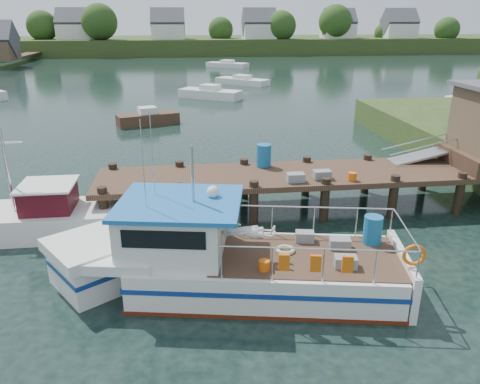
{
  "coord_description": "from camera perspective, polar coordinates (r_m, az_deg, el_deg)",
  "views": [
    {
      "loc": [
        -2.75,
        -15.98,
        6.77
      ],
      "look_at": [
        -1.0,
        -1.5,
        1.3
      ],
      "focal_mm": 35.0,
      "sensor_mm": 36.0,
      "label": 1
    }
  ],
  "objects": [
    {
      "name": "ground_plane",
      "position": [
        17.58,
        2.65,
        -2.13
      ],
      "size": [
        160.0,
        160.0,
        0.0
      ],
      "primitive_type": "plane",
      "color": "black"
    },
    {
      "name": "far_shore",
      "position": [
        98.5,
        -5.54,
        17.75
      ],
      "size": [
        140.0,
        42.55,
        9.22
      ],
      "color": "#32441C",
      "rests_on": "ground"
    },
    {
      "name": "dock",
      "position": [
        19.03,
        22.58,
        5.2
      ],
      "size": [
        16.6,
        3.0,
        4.78
      ],
      "color": "#442D20",
      "rests_on": "ground"
    },
    {
      "name": "lobster_boat",
      "position": [
        12.3,
        -2.38,
        -8.29
      ],
      "size": [
        9.64,
        4.22,
        4.64
      ],
      "rotation": [
        0.0,
        0.0,
        -0.18
      ],
      "color": "silver",
      "rests_on": "ground"
    },
    {
      "name": "work_boat",
      "position": [
        16.91,
        -24.45,
        -2.89
      ],
      "size": [
        6.82,
        2.09,
        3.61
      ],
      "rotation": [
        0.0,
        0.0,
        0.0
      ],
      "color": "silver",
      "rests_on": "ground"
    },
    {
      "name": "moored_rowboat",
      "position": [
        32.21,
        -11.16,
        8.83
      ],
      "size": [
        4.26,
        2.63,
        1.17
      ],
      "rotation": [
        0.0,
        0.0,
        -0.18
      ],
      "color": "#442D20",
      "rests_on": "ground"
    },
    {
      "name": "moored_far",
      "position": [
        69.36,
        -1.55,
        15.27
      ],
      "size": [
        6.14,
        5.03,
        1.02
      ],
      "rotation": [
        0.0,
        0.0,
        -0.32
      ],
      "color": "silver",
      "rests_on": "ground"
    },
    {
      "name": "moored_b",
      "position": [
        42.18,
        -3.65,
        11.91
      ],
      "size": [
        5.69,
        4.5,
        1.22
      ],
      "rotation": [
        0.0,
        0.0,
        0.06
      ],
      "color": "silver",
      "rests_on": "ground"
    },
    {
      "name": "moored_c",
      "position": [
        41.2,
        25.06,
        9.7
      ],
      "size": [
        6.31,
        4.24,
        0.95
      ],
      "rotation": [
        0.0,
        0.0,
        0.23
      ],
      "color": "silver",
      "rests_on": "ground"
    },
    {
      "name": "moored_d",
      "position": [
        51.29,
        0.28,
        13.39
      ],
      "size": [
        5.71,
        5.21,
        0.98
      ],
      "rotation": [
        0.0,
        0.0,
        0.35
      ],
      "color": "silver",
      "rests_on": "ground"
    }
  ]
}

